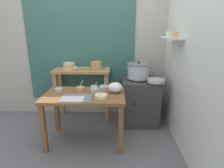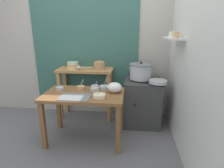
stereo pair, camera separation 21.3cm
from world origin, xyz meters
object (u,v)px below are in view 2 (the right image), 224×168
object	(u,v)px
stove_block	(142,102)
plastic_bag	(115,87)
serving_tray	(75,97)
prep_bowl_4	(95,87)
prep_bowl_3	(104,87)
prep_bowl_5	(81,88)
prep_table	(84,101)
bowl_stack_enamel	(73,65)
prep_bowl_1	(95,90)
prep_bowl_0	(60,88)
steamer_pot	(141,71)
clay_pot	(99,65)
back_shelf_table	(86,81)
wide_pan	(158,82)
ladle	(80,68)
prep_bowl_2	(99,96)

from	to	relation	value
stove_block	plastic_bag	world-z (taller)	plastic_bag
serving_tray	prep_bowl_4	distance (m)	0.44
prep_bowl_3	prep_bowl_5	size ratio (longest dim) A/B	1.11
prep_table	prep_bowl_5	distance (m)	0.22
bowl_stack_enamel	prep_bowl_1	xyz separation A→B (m)	(0.51, -0.68, -0.20)
serving_tray	prep_bowl_0	bearing A→B (deg)	138.39
prep_table	prep_bowl_3	world-z (taller)	prep_bowl_3
steamer_pot	plastic_bag	world-z (taller)	steamer_pot
clay_pot	prep_bowl_0	distance (m)	0.82
stove_block	prep_bowl_5	bearing A→B (deg)	-153.35
back_shelf_table	steamer_pot	distance (m)	0.99
stove_block	prep_bowl_4	distance (m)	0.90
wide_pan	prep_bowl_5	distance (m)	1.16
bowl_stack_enamel	wide_pan	world-z (taller)	bowl_stack_enamel
clay_pot	prep_bowl_3	size ratio (longest dim) A/B	1.08
prep_table	ladle	world-z (taller)	ladle
clay_pot	prep_bowl_4	bearing A→B (deg)	-87.94
ladle	serving_tray	size ratio (longest dim) A/B	0.70
prep_bowl_3	serving_tray	bearing A→B (deg)	-130.33
clay_pot	steamer_pot	bearing A→B (deg)	-8.88
steamer_pot	wide_pan	size ratio (longest dim) A/B	1.56
ladle	wide_pan	distance (m)	1.32
wide_pan	prep_table	bearing A→B (deg)	-159.04
back_shelf_table	plastic_bag	size ratio (longest dim) A/B	4.79
prep_table	prep_bowl_3	distance (m)	0.36
prep_bowl_4	prep_bowl_3	bearing A→B (deg)	-2.72
back_shelf_table	wide_pan	distance (m)	1.26
plastic_bag	prep_bowl_1	size ratio (longest dim) A/B	1.40
ladle	prep_bowl_4	world-z (taller)	ladle
prep_bowl_5	prep_bowl_4	bearing A→B (deg)	22.63
prep_bowl_2	prep_bowl_4	distance (m)	0.39
bowl_stack_enamel	prep_bowl_0	size ratio (longest dim) A/B	1.94
wide_pan	prep_bowl_1	size ratio (longest dim) A/B	1.90
prep_bowl_0	prep_bowl_4	xyz separation A→B (m)	(0.49, 0.13, 0.00)
steamer_pot	serving_tray	size ratio (longest dim) A/B	1.06
clay_pot	ladle	size ratio (longest dim) A/B	0.67
stove_block	bowl_stack_enamel	xyz separation A→B (m)	(-1.21, 0.16, 0.57)
serving_tray	back_shelf_table	bearing A→B (deg)	95.14
prep_table	prep_bowl_5	size ratio (longest dim) A/B	7.10
clay_pot	plastic_bag	size ratio (longest dim) A/B	0.92
wide_pan	prep_bowl_5	xyz separation A→B (m)	(-1.13, -0.26, -0.05)
bowl_stack_enamel	prep_bowl_5	world-z (taller)	bowl_stack_enamel
prep_bowl_2	steamer_pot	bearing A→B (deg)	54.13
clay_pot	prep_bowl_2	distance (m)	0.92
prep_table	serving_tray	bearing A→B (deg)	-114.08
prep_bowl_4	plastic_bag	bearing A→B (deg)	-25.41
steamer_pot	stove_block	bearing A→B (deg)	-26.62
steamer_pot	clay_pot	xyz separation A→B (m)	(-0.70, 0.11, 0.06)
plastic_bag	steamer_pot	bearing A→B (deg)	55.40
stove_block	serving_tray	bearing A→B (deg)	-139.63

